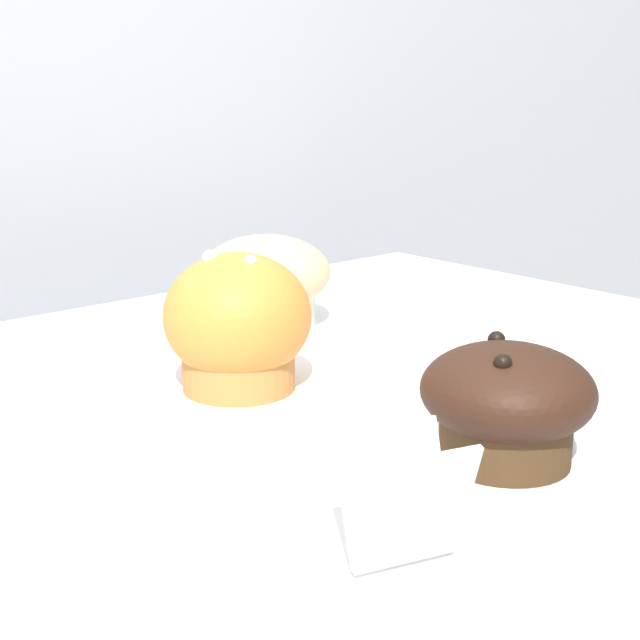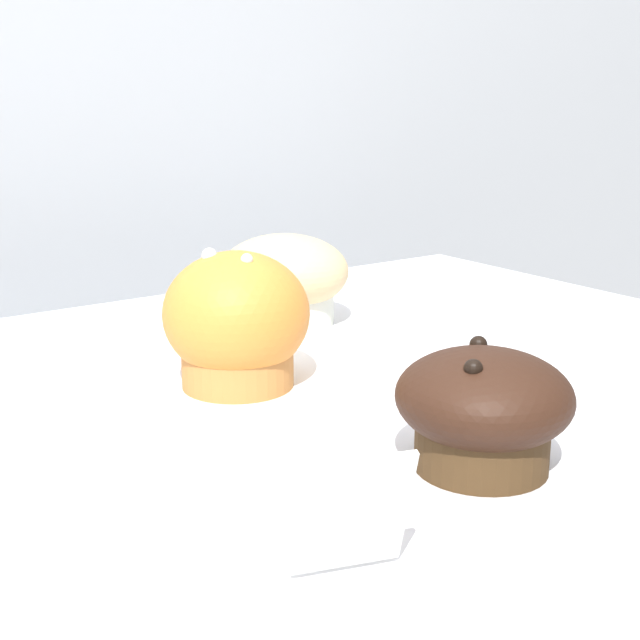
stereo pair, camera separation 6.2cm
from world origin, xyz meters
name	(u,v)px [view 1 (the left image)]	position (x,y,z in m)	size (l,w,h in m)	color
muffin_front_center	(238,326)	(0.05, 0.04, 0.99)	(0.10, 0.10, 0.10)	#C87E3D
muffin_back_left	(266,280)	(0.17, 0.16, 0.99)	(0.11, 0.11, 0.08)	silver
muffin_back_right	(507,402)	(0.09, -0.16, 0.98)	(0.10, 0.10, 0.07)	#432D17
price_card	(405,501)	(-0.04, -0.20, 0.98)	(0.06, 0.05, 0.06)	white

